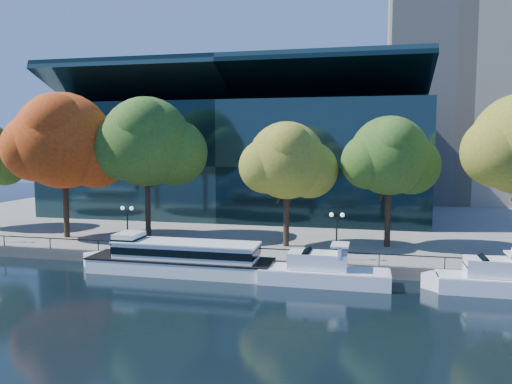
% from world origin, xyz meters
% --- Properties ---
extents(ground, '(160.00, 160.00, 0.00)m').
position_xyz_m(ground, '(0.00, 0.00, 0.00)').
color(ground, black).
rests_on(ground, ground).
extents(promenade, '(90.00, 67.08, 1.00)m').
position_xyz_m(promenade, '(0.00, 36.38, 0.50)').
color(promenade, slate).
rests_on(promenade, ground).
extents(railing, '(88.20, 0.08, 0.99)m').
position_xyz_m(railing, '(0.00, 3.25, 1.94)').
color(railing, black).
rests_on(railing, promenade).
extents(convention_building, '(50.00, 24.57, 21.43)m').
position_xyz_m(convention_building, '(-4.00, 31.79, 8.51)').
color(convention_building, black).
rests_on(convention_building, ground).
extents(office_tower, '(22.50, 22.50, 65.90)m').
position_xyz_m(office_tower, '(28.00, 55.00, 33.02)').
color(office_tower, tan).
rests_on(office_tower, ground).
extents(tour_boat, '(17.02, 3.80, 3.23)m').
position_xyz_m(tour_boat, '(-1.60, 1.10, 1.37)').
color(tour_boat, white).
rests_on(tour_boat, ground).
extents(cruiser_near, '(11.06, 2.85, 3.21)m').
position_xyz_m(cruiser_near, '(10.40, 0.47, 1.00)').
color(cruiser_near, white).
rests_on(cruiser_near, ground).
extents(cruiser_far, '(9.82, 2.72, 3.21)m').
position_xyz_m(cruiser_far, '(23.06, 0.94, 1.02)').
color(cruiser_far, white).
rests_on(cruiser_far, ground).
extents(tree_1, '(12.38, 10.15, 15.03)m').
position_xyz_m(tree_1, '(-16.53, 8.48, 10.86)').
color(tree_1, black).
rests_on(tree_1, promenade).
extents(tree_2, '(11.55, 9.47, 14.59)m').
position_xyz_m(tree_2, '(-8.28, 10.53, 10.77)').
color(tree_2, black).
rests_on(tree_2, promenade).
extents(tree_3, '(9.16, 7.51, 11.87)m').
position_xyz_m(tree_3, '(6.59, 9.12, 9.04)').
color(tree_3, black).
rests_on(tree_3, promenade).
extents(tree_4, '(9.30, 7.63, 12.39)m').
position_xyz_m(tree_4, '(16.03, 11.06, 9.50)').
color(tree_4, black).
rests_on(tree_4, promenade).
extents(lamp_1, '(1.26, 0.36, 4.03)m').
position_xyz_m(lamp_1, '(-7.69, 4.50, 3.98)').
color(lamp_1, black).
rests_on(lamp_1, promenade).
extents(lamp_2, '(1.26, 0.36, 4.03)m').
position_xyz_m(lamp_2, '(11.50, 4.50, 3.98)').
color(lamp_2, black).
rests_on(lamp_2, promenade).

